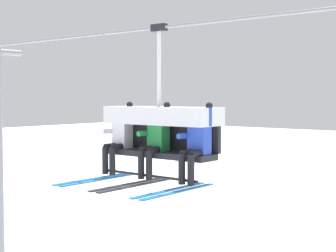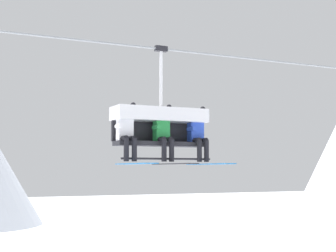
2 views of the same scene
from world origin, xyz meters
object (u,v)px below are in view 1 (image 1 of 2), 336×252
(skier_green, at_px, (154,141))
(skier_blue, at_px, (195,144))
(skier_white, at_px, (118,138))
(chairlift_chair, at_px, (162,124))

(skier_green, distance_m, skier_blue, 0.85)
(skier_blue, bearing_deg, skier_white, 180.00)
(skier_white, xyz_separation_m, skier_blue, (1.70, 0.00, 0.00))
(skier_blue, bearing_deg, chairlift_chair, 165.94)
(skier_white, relative_size, skier_blue, 1.00)
(skier_blue, bearing_deg, skier_green, 180.00)
(chairlift_chair, distance_m, skier_green, 0.35)
(chairlift_chair, xyz_separation_m, skier_white, (-0.85, -0.21, -0.28))
(skier_white, bearing_deg, skier_blue, 0.00)
(chairlift_chair, distance_m, skier_white, 0.92)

